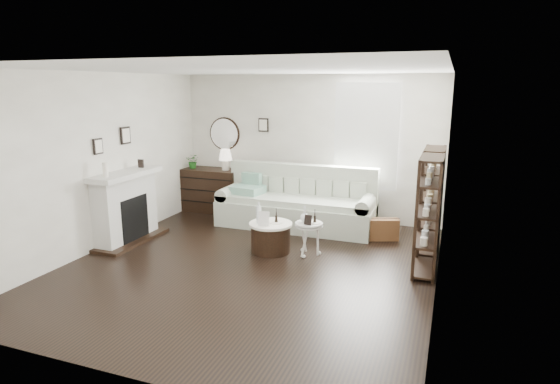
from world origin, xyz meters
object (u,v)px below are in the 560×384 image
at_px(dresser, 210,190).
at_px(pedestal_table, 309,225).
at_px(drum_table, 271,237).
at_px(sofa, 297,206).

xyz_separation_m(dresser, pedestal_table, (2.63, -1.75, 0.03)).
distance_m(dresser, pedestal_table, 3.17).
relative_size(drum_table, pedestal_table, 1.31).
relative_size(sofa, dresser, 2.16).
bearing_deg(dresser, pedestal_table, -33.67).
bearing_deg(pedestal_table, dresser, 146.33).
relative_size(dresser, drum_table, 1.96).
xyz_separation_m(dresser, drum_table, (2.05, -1.82, -0.20)).
distance_m(dresser, drum_table, 2.75).
bearing_deg(dresser, drum_table, -41.61).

